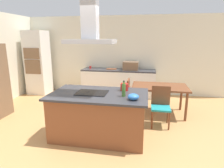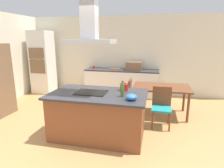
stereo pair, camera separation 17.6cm
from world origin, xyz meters
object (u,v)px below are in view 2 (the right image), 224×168
at_px(coffee_mug_red, 94,67).
at_px(cutting_board, 115,69).
at_px(olive_oil_bottle, 122,90).
at_px(tea_kettle, 124,87).
at_px(chair_facing_island, 161,104).
at_px(dining_table, 161,90).
at_px(cooktop, 91,92).
at_px(range_hood, 90,30).
at_px(wall_oven_stack, 43,62).
at_px(mixing_bowl, 131,97).
at_px(chair_at_left_end, 126,93).
at_px(countertop_microwave, 134,66).

xyz_separation_m(coffee_mug_red, cutting_board, (0.76, -0.01, -0.04)).
bearing_deg(olive_oil_bottle, tea_kettle, 94.86).
bearing_deg(chair_facing_island, tea_kettle, -149.65).
bearing_deg(coffee_mug_red, dining_table, -33.32).
bearing_deg(tea_kettle, olive_oil_bottle, -85.14).
distance_m(cooktop, cutting_board, 2.93).
height_order(tea_kettle, coffee_mug_red, tea_kettle).
distance_m(tea_kettle, range_hood, 1.32).
distance_m(coffee_mug_red, range_hood, 3.30).
distance_m(cooktop, wall_oven_stack, 3.83).
xyz_separation_m(cooktop, olive_oil_bottle, (0.64, -0.10, 0.12)).
relative_size(coffee_mug_red, wall_oven_stack, 0.04).
distance_m(mixing_bowl, cutting_board, 3.36).
xyz_separation_m(cooktop, chair_at_left_end, (0.47, 1.42, -0.40)).
distance_m(olive_oil_bottle, dining_table, 1.73).
height_order(olive_oil_bottle, chair_facing_island, olive_oil_bottle).
bearing_deg(range_hood, cooktop, 0.00).
height_order(cutting_board, dining_table, cutting_board).
relative_size(mixing_bowl, range_hood, 0.22).
distance_m(olive_oil_bottle, range_hood, 1.26).
xyz_separation_m(tea_kettle, chair_facing_island, (0.78, 0.46, -0.47)).
height_order(wall_oven_stack, dining_table, wall_oven_stack).
xyz_separation_m(cooktop, dining_table, (1.39, 1.42, -0.24)).
relative_size(tea_kettle, wall_oven_stack, 0.10).
distance_m(chair_at_left_end, chair_facing_island, 1.13).
height_order(olive_oil_bottle, wall_oven_stack, wall_oven_stack).
bearing_deg(coffee_mug_red, countertop_microwave, -2.53).
bearing_deg(mixing_bowl, dining_table, 71.93).
height_order(cooktop, tea_kettle, tea_kettle).
xyz_separation_m(olive_oil_bottle, dining_table, (0.75, 1.52, -0.36)).
distance_m(cutting_board, chair_facing_island, 2.70).
height_order(mixing_bowl, chair_at_left_end, mixing_bowl).
xyz_separation_m(mixing_bowl, coffee_mug_red, (-1.76, 3.22, -0.01)).
xyz_separation_m(dining_table, range_hood, (-1.39, -1.42, 1.43)).
xyz_separation_m(countertop_microwave, wall_oven_stack, (-3.27, -0.23, 0.06)).
xyz_separation_m(mixing_bowl, cutting_board, (-0.99, 3.21, -0.05)).
xyz_separation_m(cooktop, range_hood, (0.00, 0.00, 1.20)).
xyz_separation_m(cutting_board, dining_table, (1.55, -1.51, -0.24)).
height_order(cutting_board, range_hood, range_hood).
distance_m(tea_kettle, coffee_mug_red, 3.05).
distance_m(countertop_microwave, chair_at_left_end, 1.55).
bearing_deg(dining_table, cutting_board, 135.79).
bearing_deg(chair_at_left_end, wall_oven_stack, 159.27).
bearing_deg(countertop_microwave, wall_oven_stack, -175.91).
height_order(mixing_bowl, countertop_microwave, countertop_microwave).
height_order(wall_oven_stack, range_hood, range_hood).
bearing_deg(cutting_board, countertop_microwave, -4.28).
bearing_deg(olive_oil_bottle, chair_facing_island, 49.00).
xyz_separation_m(mixing_bowl, countertop_microwave, (-0.33, 3.16, 0.09)).
bearing_deg(olive_oil_bottle, dining_table, 63.91).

